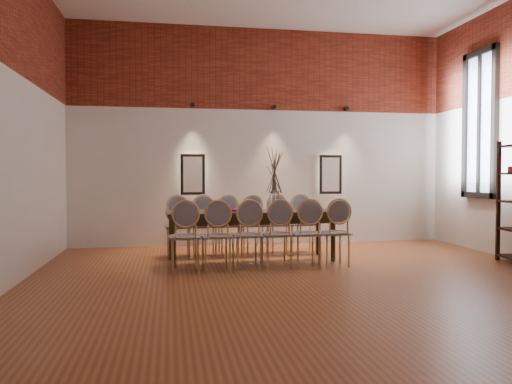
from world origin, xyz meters
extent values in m
cube|color=#9C5129|center=(0.00, 0.00, -0.01)|extent=(7.00, 7.00, 0.02)
cube|color=silver|center=(0.00, 3.55, 2.00)|extent=(7.00, 0.10, 4.00)
cube|color=maroon|center=(0.00, 3.48, 3.25)|extent=(7.00, 0.02, 1.50)
cube|color=#FFEAC6|center=(-1.30, 3.45, 1.30)|extent=(0.36, 0.06, 0.66)
cube|color=#FFEAC6|center=(1.30, 3.45, 1.30)|extent=(0.36, 0.06, 0.66)
cylinder|color=black|center=(-1.30, 3.42, 2.55)|extent=(0.08, 0.10, 0.08)
cylinder|color=black|center=(0.20, 3.42, 2.55)|extent=(0.08, 0.10, 0.08)
cylinder|color=black|center=(1.60, 3.42, 2.55)|extent=(0.08, 0.10, 0.08)
cube|color=silver|center=(3.46, 2.00, 2.15)|extent=(0.02, 0.78, 2.38)
cube|color=black|center=(3.44, 2.00, 2.15)|extent=(0.08, 0.90, 2.50)
cube|color=black|center=(3.44, 2.00, 2.15)|extent=(0.06, 0.06, 2.40)
cube|color=#372715|center=(-0.50, 1.73, 0.38)|extent=(2.55, 0.92, 0.75)
cylinder|color=silver|center=(-0.15, 1.74, 0.90)|extent=(0.14, 0.14, 0.30)
ellipsoid|color=brown|center=(-1.03, 1.66, 0.84)|extent=(0.24, 0.24, 0.18)
cube|color=maroon|center=(-0.85, 1.77, 0.77)|extent=(0.27, 0.19, 0.03)
camera|label=1|loc=(-1.72, -5.66, 1.30)|focal=35.00mm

